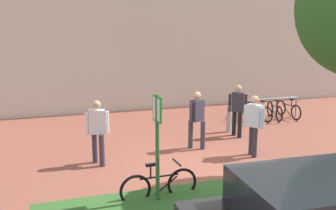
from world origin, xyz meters
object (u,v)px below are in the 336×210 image
object	(u,v)px
person_shirt_blue	(254,122)
person_suited_dark	(197,116)
parking_sign_post	(157,135)
bike_rack_cluster	(267,110)
bike_at_sign	(159,186)
person_suited_navy	(238,107)
person_shirt_white	(97,128)
bollard_steel	(229,119)

from	to	relation	value
person_shirt_blue	person_suited_dark	distance (m)	1.66
parking_sign_post	bike_rack_cluster	distance (m)	8.52
parking_sign_post	person_suited_dark	distance (m)	3.92
bike_at_sign	person_suited_dark	world-z (taller)	person_suited_dark
bike_at_sign	person_suited_dark	bearing A→B (deg)	55.74
person_suited_navy	person_shirt_white	bearing A→B (deg)	-165.59
person_suited_navy	person_suited_dark	size ratio (longest dim) A/B	1.00
person_suited_dark	person_shirt_white	distance (m)	2.99
bollard_steel	person_shirt_blue	world-z (taller)	person_shirt_blue
parking_sign_post	bike_at_sign	xyz separation A→B (m)	(0.10, 0.21, -1.16)
person_shirt_blue	person_suited_dark	xyz separation A→B (m)	(-1.25, 1.10, 0.00)
parking_sign_post	person_suited_dark	size ratio (longest dim) A/B	1.34
person_shirt_blue	bike_at_sign	bearing A→B (deg)	-149.78
bollard_steel	person_shirt_blue	size ratio (longest dim) A/B	0.52
bike_at_sign	bollard_steel	bearing A→B (deg)	49.04
bike_rack_cluster	person_shirt_white	size ratio (longest dim) A/B	1.55
bike_rack_cluster	person_shirt_blue	distance (m)	4.60
person_shirt_white	bollard_steel	bearing A→B (deg)	20.92
bike_at_sign	bollard_steel	world-z (taller)	bollard_steel
bike_rack_cluster	person_shirt_white	bearing A→B (deg)	-156.78
bike_at_sign	bike_rack_cluster	distance (m)	8.22
bike_rack_cluster	bollard_steel	bearing A→B (deg)	-152.23
person_suited_dark	parking_sign_post	bearing A→B (deg)	-123.71
bike_rack_cluster	person_shirt_blue	world-z (taller)	person_shirt_blue
person_suited_navy	bollard_steel	bearing A→B (deg)	89.96
bike_at_sign	person_shirt_white	distance (m)	2.80
bollard_steel	person_suited_navy	world-z (taller)	person_suited_navy
person_shirt_blue	person_suited_navy	world-z (taller)	same
bike_at_sign	person_suited_navy	size ratio (longest dim) A/B	0.98
bike_rack_cluster	person_shirt_white	world-z (taller)	person_shirt_white
parking_sign_post	person_suited_navy	bearing A→B (deg)	45.73
person_suited_dark	bollard_steel	bearing A→B (deg)	37.83
person_suited_dark	person_shirt_blue	bearing A→B (deg)	-41.31
bollard_steel	person_shirt_white	world-z (taller)	person_shirt_white
bike_rack_cluster	person_shirt_white	xyz separation A→B (m)	(-6.96, -2.99, 0.64)
person_shirt_blue	person_suited_navy	size ratio (longest dim) A/B	1.00
bike_at_sign	person_shirt_white	world-z (taller)	person_shirt_white
bike_at_sign	person_suited_dark	size ratio (longest dim) A/B	0.98
bollard_steel	person_suited_dark	distance (m)	2.26
bollard_steel	person_shirt_white	distance (m)	5.06
parking_sign_post	bike_at_sign	world-z (taller)	parking_sign_post
person_shirt_blue	person_shirt_white	world-z (taller)	same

